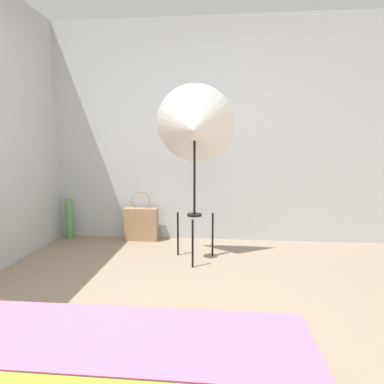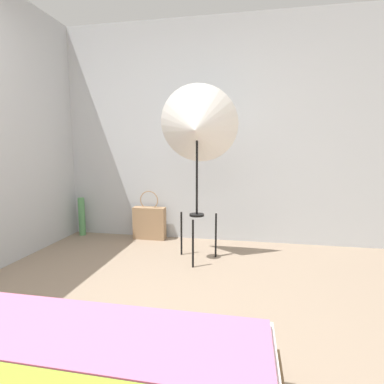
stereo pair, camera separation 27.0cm
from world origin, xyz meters
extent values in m
cube|color=#B7BCC1|center=(0.00, 2.41, 1.30)|extent=(8.00, 0.05, 2.60)
cube|color=#D6668E|center=(-0.01, -0.18, 0.37)|extent=(1.72, 0.43, 0.04)
cylinder|color=black|center=(0.26, 1.47, 0.23)|extent=(0.02, 0.02, 0.46)
cylinder|color=black|center=(0.07, 1.78, 0.23)|extent=(0.02, 0.02, 0.46)
cylinder|color=black|center=(0.44, 1.78, 0.23)|extent=(0.02, 0.02, 0.46)
cylinder|color=black|center=(0.26, 1.68, 0.46)|extent=(0.15, 0.15, 0.02)
cylinder|color=black|center=(0.26, 1.68, 0.89)|extent=(0.02, 0.02, 0.85)
cone|color=white|center=(0.26, 1.68, 1.31)|extent=(0.78, 0.46, 0.81)
cube|color=#9E7A56|center=(-0.44, 2.26, 0.20)|extent=(0.40, 0.13, 0.40)
torus|color=#9E7A56|center=(-0.44, 2.26, 0.49)|extent=(0.23, 0.01, 0.23)
cylinder|color=#56995B|center=(-1.35, 2.26, 0.24)|extent=(0.08, 0.08, 0.49)
camera|label=1|loc=(0.48, -1.22, 1.11)|focal=28.00mm
camera|label=2|loc=(0.75, -1.19, 1.11)|focal=28.00mm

